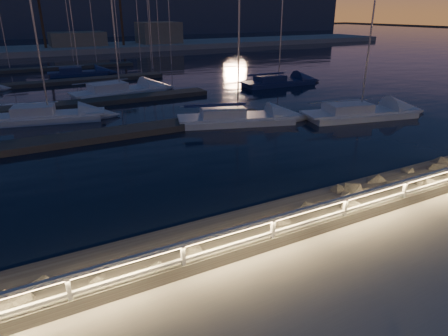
{
  "coord_description": "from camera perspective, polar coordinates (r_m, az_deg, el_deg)",
  "views": [
    {
      "loc": [
        -5.44,
        -8.72,
        6.95
      ],
      "look_at": [
        1.45,
        4.0,
        1.18
      ],
      "focal_mm": 32.0,
      "sensor_mm": 36.0,
      "label": 1
    }
  ],
  "objects": [
    {
      "name": "sailboat_h",
      "position": [
        43.57,
        7.54,
        12.15
      ],
      "size": [
        8.44,
        2.98,
        14.04
      ],
      "rotation": [
        0.0,
        0.0,
        -0.05
      ],
      "color": "navy",
      "rests_on": "ground"
    },
    {
      "name": "guard_rail",
      "position": [
        11.96,
        2.77,
        -9.36
      ],
      "size": [
        44.11,
        0.12,
        1.06
      ],
      "color": "silver",
      "rests_on": "ground"
    },
    {
      "name": "harbor_water",
      "position": [
        41.08,
        -20.56,
        9.28
      ],
      "size": [
        400.0,
        440.0,
        0.6
      ],
      "color": "black",
      "rests_on": "ground"
    },
    {
      "name": "sailboat_k",
      "position": [
        52.97,
        -20.24,
        12.7
      ],
      "size": [
        7.32,
        2.98,
        12.08
      ],
      "rotation": [
        0.0,
        0.0,
        -0.12
      ],
      "color": "navy",
      "rests_on": "ground"
    },
    {
      "name": "sailboat_d",
      "position": [
        31.47,
        18.55,
        7.56
      ],
      "size": [
        9.19,
        4.44,
        14.98
      ],
      "rotation": [
        0.0,
        0.0,
        -0.22
      ],
      "color": "silver",
      "rests_on": "ground"
    },
    {
      "name": "sailboat_f",
      "position": [
        31.7,
        -24.08,
        6.9
      ],
      "size": [
        7.96,
        3.89,
        13.07
      ],
      "rotation": [
        0.0,
        0.0,
        -0.22
      ],
      "color": "silver",
      "rests_on": "ground"
    },
    {
      "name": "riprap",
      "position": [
        14.73,
        11.67,
        -7.33
      ],
      "size": [
        38.67,
        2.41,
        1.26
      ],
      "color": "slate",
      "rests_on": "ground"
    },
    {
      "name": "floating_docks",
      "position": [
        42.22,
        -20.95,
        10.33
      ],
      "size": [
        22.0,
        36.0,
        0.4
      ],
      "color": "#514B43",
      "rests_on": "ground"
    },
    {
      "name": "sailboat_c",
      "position": [
        28.41,
        1.51,
        7.25
      ],
      "size": [
        8.66,
        4.83,
        14.18
      ],
      "rotation": [
        0.0,
        0.0,
        -0.31
      ],
      "color": "silver",
      "rests_on": "ground"
    },
    {
      "name": "sailboat_g",
      "position": [
        39.25,
        -14.98,
        10.63
      ],
      "size": [
        9.32,
        4.16,
        15.29
      ],
      "rotation": [
        0.0,
        0.0,
        0.17
      ],
      "color": "silver",
      "rests_on": "ground"
    },
    {
      "name": "ground",
      "position": [
        12.41,
        2.98,
        -12.34
      ],
      "size": [
        400.0,
        400.0,
        0.0
      ],
      "primitive_type": "plane",
      "color": "#A29E93",
      "rests_on": "ground"
    },
    {
      "name": "far_shore",
      "position": [
        83.21,
        -25.64,
        15.14
      ],
      "size": [
        160.0,
        14.0,
        5.2
      ],
      "color": "#A29E93",
      "rests_on": "ground"
    }
  ]
}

